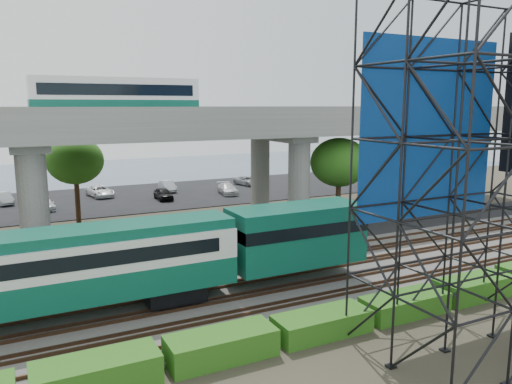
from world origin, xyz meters
TOP-DOWN VIEW (x-y plane):
  - ground at (0.00, 0.00)m, footprint 140.00×140.00m
  - ballast_bed at (0.00, 2.00)m, footprint 90.00×12.00m
  - service_road at (0.00, 10.50)m, footprint 90.00×5.00m
  - parking_lot at (0.00, 34.00)m, footprint 90.00×18.00m
  - harbor_water at (0.00, 56.00)m, footprint 140.00×40.00m
  - rail_tracks at (0.00, 2.00)m, footprint 90.00×9.52m
  - commuter_train at (-8.46, 2.00)m, footprint 29.30×3.06m
  - overpass at (-0.27, 16.00)m, footprint 80.00×12.00m
  - scaffold_tower at (6.34, -7.98)m, footprint 9.36×6.36m
  - hedge_strip at (1.01, -4.30)m, footprint 34.60×1.80m
  - trees at (-4.67, 16.17)m, footprint 40.94×16.94m
  - suv at (-11.88, 11.30)m, footprint 5.61×3.73m
  - parked_cars at (0.42, 33.65)m, footprint 38.64×9.68m

SIDE VIEW (x-z plane):
  - ground at x=0.00m, z-range 0.00..0.00m
  - harbor_water at x=0.00m, z-range 0.00..0.03m
  - service_road at x=0.00m, z-range 0.00..0.08m
  - parking_lot at x=0.00m, z-range 0.00..0.08m
  - ballast_bed at x=0.00m, z-range 0.00..0.20m
  - rail_tracks at x=0.00m, z-range 0.20..0.36m
  - hedge_strip at x=1.01m, z-range -0.04..1.16m
  - parked_cars at x=0.42m, z-range 0.04..1.35m
  - suv at x=-11.88m, z-range 0.08..1.51m
  - commuter_train at x=-8.46m, z-range 0.73..5.03m
  - trees at x=-4.67m, z-range 1.73..9.42m
  - scaffold_tower at x=6.34m, z-range -0.03..14.97m
  - overpass at x=-0.27m, z-range 2.01..14.41m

